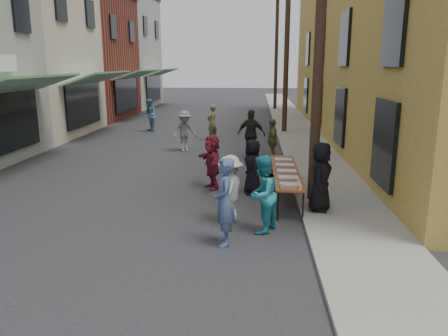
# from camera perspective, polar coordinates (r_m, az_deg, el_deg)

# --- Properties ---
(ground) EXTENTS (120.00, 120.00, 0.00)m
(ground) POSITION_cam_1_polar(r_m,az_deg,el_deg) (9.34, -13.65, -9.39)
(ground) COLOR #28282B
(ground) RESTS_ON ground
(sidewalk) EXTENTS (2.20, 60.00, 0.10)m
(sidewalk) POSITION_cam_1_polar(r_m,az_deg,el_deg) (23.55, 9.55, 4.65)
(sidewalk) COLOR gray
(sidewalk) RESTS_ON ground
(storefront_row) EXTENTS (8.00, 37.00, 9.00)m
(storefront_row) POSITION_cam_1_polar(r_m,az_deg,el_deg) (26.44, -25.49, 13.37)
(storefront_row) COLOR maroon
(storefront_row) RESTS_ON ground
(building_ochre) EXTENTS (10.00, 28.00, 10.00)m
(building_ochre) POSITION_cam_1_polar(r_m,az_deg,el_deg) (23.74, 25.68, 15.62)
(building_ochre) COLOR olive
(building_ochre) RESTS_ON ground
(utility_pole_near) EXTENTS (0.26, 0.26, 9.00)m
(utility_pole_near) POSITION_cam_1_polar(r_m,az_deg,el_deg) (11.32, 12.48, 17.87)
(utility_pole_near) COLOR #2D2116
(utility_pole_near) RESTS_ON ground
(utility_pole_mid) EXTENTS (0.26, 0.26, 9.00)m
(utility_pole_mid) POSITION_cam_1_polar(r_m,az_deg,el_deg) (23.25, 8.20, 15.60)
(utility_pole_mid) COLOR #2D2116
(utility_pole_mid) RESTS_ON ground
(utility_pole_far) EXTENTS (0.26, 0.26, 9.00)m
(utility_pole_far) POSITION_cam_1_polar(r_m,az_deg,el_deg) (35.23, 6.85, 14.85)
(utility_pole_far) COLOR #2D2116
(utility_pole_far) RESTS_ON ground
(serving_table) EXTENTS (0.70, 4.00, 0.75)m
(serving_table) POSITION_cam_1_polar(r_m,az_deg,el_deg) (11.97, 8.06, -0.49)
(serving_table) COLOR #5F2616
(serving_table) RESTS_ON ground
(catering_tray_sausage) EXTENTS (0.50, 0.33, 0.08)m
(catering_tray_sausage) POSITION_cam_1_polar(r_m,az_deg,el_deg) (10.36, 8.66, -2.26)
(catering_tray_sausage) COLOR maroon
(catering_tray_sausage) RESTS_ON serving_table
(catering_tray_foil_b) EXTENTS (0.50, 0.33, 0.08)m
(catering_tray_foil_b) POSITION_cam_1_polar(r_m,az_deg,el_deg) (10.98, 8.41, -1.35)
(catering_tray_foil_b) COLOR #B2B2B7
(catering_tray_foil_b) RESTS_ON serving_table
(catering_tray_buns) EXTENTS (0.50, 0.33, 0.08)m
(catering_tray_buns) POSITION_cam_1_polar(r_m,az_deg,el_deg) (11.66, 8.17, -0.47)
(catering_tray_buns) COLOR tan
(catering_tray_buns) RESTS_ON serving_table
(catering_tray_foil_d) EXTENTS (0.50, 0.33, 0.08)m
(catering_tray_foil_d) POSITION_cam_1_polar(r_m,az_deg,el_deg) (12.34, 7.95, 0.31)
(catering_tray_foil_d) COLOR #B2B2B7
(catering_tray_foil_d) RESTS_ON serving_table
(catering_tray_buns_end) EXTENTS (0.50, 0.33, 0.08)m
(catering_tray_buns_end) POSITION_cam_1_polar(r_m,az_deg,el_deg) (13.02, 7.76, 1.00)
(catering_tray_buns_end) COLOR tan
(catering_tray_buns_end) RESTS_ON serving_table
(condiment_jar_a) EXTENTS (0.07, 0.07, 0.08)m
(condiment_jar_a) POSITION_cam_1_polar(r_m,az_deg,el_deg) (10.06, 7.54, -2.70)
(condiment_jar_a) COLOR #A57F26
(condiment_jar_a) RESTS_ON serving_table
(condiment_jar_b) EXTENTS (0.07, 0.07, 0.08)m
(condiment_jar_b) POSITION_cam_1_polar(r_m,az_deg,el_deg) (10.15, 7.51, -2.55)
(condiment_jar_b) COLOR #A57F26
(condiment_jar_b) RESTS_ON serving_table
(condiment_jar_c) EXTENTS (0.07, 0.07, 0.08)m
(condiment_jar_c) POSITION_cam_1_polar(r_m,az_deg,el_deg) (10.25, 7.48, -2.39)
(condiment_jar_c) COLOR #A57F26
(condiment_jar_c) RESTS_ON serving_table
(cup_stack) EXTENTS (0.08, 0.08, 0.12)m
(cup_stack) POSITION_cam_1_polar(r_m,az_deg,el_deg) (10.13, 9.90, -2.55)
(cup_stack) COLOR tan
(cup_stack) RESTS_ON serving_table
(guest_front_a) EXTENTS (0.65, 0.85, 1.54)m
(guest_front_a) POSITION_cam_1_polar(r_m,az_deg,el_deg) (12.19, 3.77, 0.15)
(guest_front_a) COLOR black
(guest_front_a) RESTS_ON ground
(guest_front_b) EXTENTS (0.53, 0.71, 1.79)m
(guest_front_b) POSITION_cam_1_polar(r_m,az_deg,el_deg) (8.69, 0.05, -4.45)
(guest_front_b) COLOR #445884
(guest_front_b) RESTS_ON ground
(guest_front_c) EXTENTS (0.95, 1.03, 1.70)m
(guest_front_c) POSITION_cam_1_polar(r_m,az_deg,el_deg) (9.37, 4.96, -3.45)
(guest_front_c) COLOR teal
(guest_front_c) RESTS_ON ground
(guest_front_d) EXTENTS (0.81, 1.13, 1.58)m
(guest_front_d) POSITION_cam_1_polar(r_m,az_deg,el_deg) (9.93, 0.82, -2.80)
(guest_front_d) COLOR beige
(guest_front_d) RESTS_ON ground
(guest_front_e) EXTENTS (0.41, 0.96, 1.64)m
(guest_front_e) POSITION_cam_1_polar(r_m,az_deg,el_deg) (16.13, 6.32, 3.54)
(guest_front_e) COLOR brown
(guest_front_e) RESTS_ON ground
(guest_queue_back) EXTENTS (1.01, 1.54, 1.59)m
(guest_queue_back) POSITION_cam_1_polar(r_m,az_deg,el_deg) (12.67, -1.56, 0.79)
(guest_queue_back) COLOR maroon
(guest_queue_back) RESTS_ON ground
(server) EXTENTS (0.77, 0.95, 1.67)m
(server) POSITION_cam_1_polar(r_m,az_deg,el_deg) (10.69, 12.49, -1.13)
(server) COLOR black
(server) RESTS_ON sidewalk
(passerby_left) EXTENTS (1.26, 1.17, 1.70)m
(passerby_left) POSITION_cam_1_polar(r_m,az_deg,el_deg) (18.27, -5.17, 4.83)
(passerby_left) COLOR slate
(passerby_left) RESTS_ON ground
(passerby_mid) EXTENTS (1.19, 0.77, 1.88)m
(passerby_mid) POSITION_cam_1_polar(r_m,az_deg,el_deg) (16.84, 3.59, 4.44)
(passerby_mid) COLOR black
(passerby_mid) RESTS_ON ground
(passerby_right) EXTENTS (0.66, 0.75, 1.72)m
(passerby_right) POSITION_cam_1_polar(r_m,az_deg,el_deg) (20.86, -1.56, 5.97)
(passerby_right) COLOR brown
(passerby_right) RESTS_ON ground
(passerby_far) EXTENTS (0.95, 1.05, 1.77)m
(passerby_far) POSITION_cam_1_polar(r_m,az_deg,el_deg) (23.91, -9.73, 6.80)
(passerby_far) COLOR teal
(passerby_far) RESTS_ON ground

